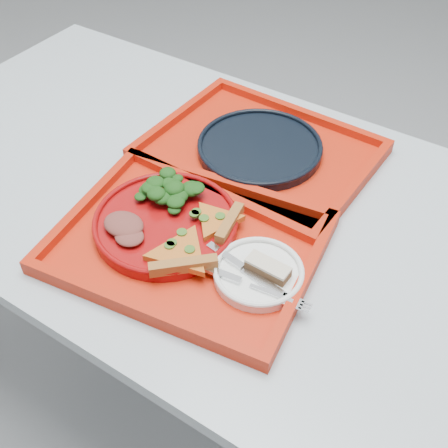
{
  "coord_description": "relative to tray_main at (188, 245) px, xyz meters",
  "views": [
    {
      "loc": [
        0.42,
        -0.68,
        1.48
      ],
      "look_at": [
        0.03,
        -0.08,
        0.78
      ],
      "focal_mm": 45.0,
      "sensor_mm": 36.0,
      "label": 1
    }
  ],
  "objects": [
    {
      "name": "ground",
      "position": [
        0.01,
        0.14,
        -0.76
      ],
      "size": [
        10.0,
        10.0,
        0.0
      ],
      "primitive_type": "plane",
      "color": "gray",
      "rests_on": "ground"
    },
    {
      "name": "table",
      "position": [
        0.01,
        0.14,
        -0.08
      ],
      "size": [
        1.6,
        0.8,
        0.75
      ],
      "color": "#A6B2BA",
      "rests_on": "ground"
    },
    {
      "name": "tray_main",
      "position": [
        0.0,
        0.0,
        0.0
      ],
      "size": [
        0.49,
        0.41,
        0.01
      ],
      "primitive_type": "cube",
      "rotation": [
        0.0,
        0.0,
        0.13
      ],
      "color": "#B61E09",
      "rests_on": "table"
    },
    {
      "name": "tray_far",
      "position": [
        -0.03,
        0.3,
        0.0
      ],
      "size": [
        0.46,
        0.36,
        0.01
      ],
      "primitive_type": "cube",
      "rotation": [
        0.0,
        0.0,
        -0.03
      ],
      "color": "#B61E09",
      "rests_on": "table"
    },
    {
      "name": "dinner_plate",
      "position": [
        -0.06,
        0.01,
        0.02
      ],
      "size": [
        0.26,
        0.26,
        0.02
      ],
      "primitive_type": "cylinder",
      "color": "maroon",
      "rests_on": "tray_main"
    },
    {
      "name": "side_plate",
      "position": [
        0.14,
        0.0,
        0.01
      ],
      "size": [
        0.15,
        0.15,
        0.01
      ],
      "primitive_type": "cylinder",
      "color": "white",
      "rests_on": "tray_main"
    },
    {
      "name": "navy_plate",
      "position": [
        -0.03,
        0.3,
        0.01
      ],
      "size": [
        0.26,
        0.26,
        0.02
      ],
      "primitive_type": "cylinder",
      "color": "black",
      "rests_on": "tray_far"
    },
    {
      "name": "pizza_slice_a",
      "position": [
        0.02,
        -0.04,
        0.03
      ],
      "size": [
        0.17,
        0.17,
        0.02
      ],
      "primitive_type": null,
      "rotation": [
        0.0,
        0.0,
        2.33
      ],
      "color": "orange",
      "rests_on": "dinner_plate"
    },
    {
      "name": "pizza_slice_b",
      "position": [
        0.02,
        0.05,
        0.03
      ],
      "size": [
        0.12,
        0.11,
        0.02
      ],
      "primitive_type": null,
      "rotation": [
        0.0,
        0.0,
        3.31
      ],
      "color": "orange",
      "rests_on": "dinner_plate"
    },
    {
      "name": "salad_heap",
      "position": [
        -0.08,
        0.07,
        0.05
      ],
      "size": [
        0.1,
        0.09,
        0.05
      ],
      "primitive_type": "ellipsoid",
      "color": "black",
      "rests_on": "dinner_plate"
    },
    {
      "name": "meat_portion",
      "position": [
        -0.1,
        -0.05,
        0.04
      ],
      "size": [
        0.08,
        0.06,
        0.02
      ],
      "primitive_type": "ellipsoid",
      "color": "brown",
      "rests_on": "dinner_plate"
    },
    {
      "name": "dessert_bar",
      "position": [
        0.16,
        0.01,
        0.03
      ],
      "size": [
        0.08,
        0.03,
        0.02
      ],
      "rotation": [
        0.0,
        0.0,
        -0.03
      ],
      "color": "#492F18",
      "rests_on": "side_plate"
    },
    {
      "name": "knife",
      "position": [
        0.13,
        -0.01,
        0.02
      ],
      "size": [
        0.19,
        0.05,
        0.01
      ],
      "primitive_type": "cube",
      "rotation": [
        0.0,
        0.0,
        -0.16
      ],
      "color": "silver",
      "rests_on": "side_plate"
    },
    {
      "name": "fork",
      "position": [
        0.15,
        -0.03,
        0.02
      ],
      "size": [
        0.19,
        0.04,
        0.01
      ],
      "primitive_type": "cube",
      "rotation": [
        0.0,
        0.0,
        0.11
      ],
      "color": "silver",
      "rests_on": "side_plate"
    }
  ]
}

